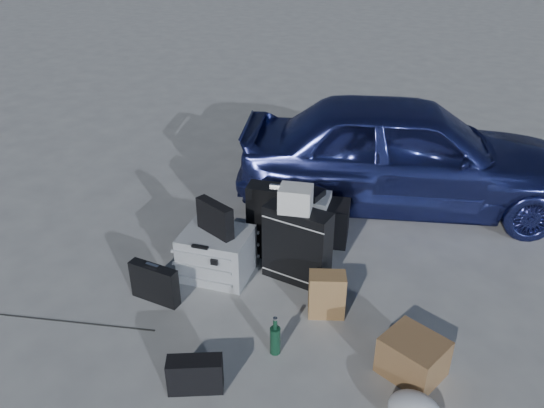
# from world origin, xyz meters

# --- Properties ---
(ground) EXTENTS (60.00, 60.00, 0.00)m
(ground) POSITION_xyz_m (0.00, 0.00, 0.00)
(ground) COLOR #A4A5A0
(ground) RESTS_ON ground
(car) EXTENTS (3.73, 2.48, 1.18)m
(car) POSITION_xyz_m (0.49, 2.61, 0.59)
(car) COLOR #323B89
(car) RESTS_ON ground
(pelican_case) EXTENTS (0.64, 0.55, 0.41)m
(pelican_case) POSITION_xyz_m (-0.61, 0.61, 0.21)
(pelican_case) COLOR #B0B4B6
(pelican_case) RESTS_ON ground
(laptop_bag) EXTENTS (0.38, 0.21, 0.28)m
(laptop_bag) POSITION_xyz_m (-0.62, 0.62, 0.55)
(laptop_bag) COLOR black
(laptop_bag) RESTS_ON pelican_case
(briefcase) EXTENTS (0.42, 0.09, 0.33)m
(briefcase) POSITION_xyz_m (-0.87, 0.08, 0.16)
(briefcase) COLOR black
(briefcase) RESTS_ON ground
(suitcase_left) EXTENTS (0.57, 0.31, 0.70)m
(suitcase_left) POSITION_xyz_m (-0.27, 1.10, 0.35)
(suitcase_left) COLOR black
(suitcase_left) RESTS_ON ground
(suitcase_right) EXTENTS (0.58, 0.24, 0.68)m
(suitcase_right) POSITION_xyz_m (0.03, 0.85, 0.34)
(suitcase_right) COLOR black
(suitcase_right) RESTS_ON ground
(white_carton) EXTENTS (0.30, 0.26, 0.21)m
(white_carton) POSITION_xyz_m (0.01, 0.83, 0.78)
(white_carton) COLOR silver
(white_carton) RESTS_ON suitcase_right
(duffel_bag) EXTENTS (0.84, 0.52, 0.39)m
(duffel_bag) POSITION_xyz_m (-0.15, 1.50, 0.20)
(duffel_bag) COLOR black
(duffel_bag) RESTS_ON ground
(flat_box_white) EXTENTS (0.46, 0.38, 0.07)m
(flat_box_white) POSITION_xyz_m (-0.16, 1.49, 0.43)
(flat_box_white) COLOR silver
(flat_box_white) RESTS_ON duffel_bag
(flat_box_black) EXTENTS (0.33, 0.25, 0.06)m
(flat_box_black) POSITION_xyz_m (-0.17, 1.49, 0.50)
(flat_box_black) COLOR black
(flat_box_black) RESTS_ON flat_box_white
(kraft_bag) EXTENTS (0.32, 0.27, 0.37)m
(kraft_bag) POSITION_xyz_m (0.42, 0.53, 0.19)
(kraft_bag) COLOR #9F6C45
(kraft_bag) RESTS_ON ground
(cardboard_box) EXTENTS (0.48, 0.45, 0.29)m
(cardboard_box) POSITION_xyz_m (1.17, 0.21, 0.14)
(cardboard_box) COLOR olive
(cardboard_box) RESTS_ON ground
(messenger_bag) EXTENTS (0.38, 0.29, 0.25)m
(messenger_bag) POSITION_xyz_m (-0.07, -0.55, 0.13)
(messenger_bag) COLOR black
(messenger_bag) RESTS_ON ground
(green_bottle) EXTENTS (0.08, 0.08, 0.30)m
(green_bottle) POSITION_xyz_m (0.25, -0.02, 0.15)
(green_bottle) COLOR #103420
(green_bottle) RESTS_ON ground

